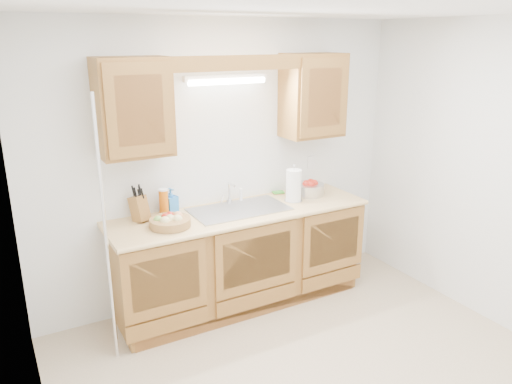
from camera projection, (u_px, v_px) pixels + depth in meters
room at (324, 213)px, 3.22m from camera, size 3.52×3.50×2.50m
base_cabinets at (240, 258)px, 4.47m from camera, size 2.20×0.60×0.86m
countertop at (240, 213)px, 4.32m from camera, size 2.30×0.63×0.04m
upper_cabinet_left at (133, 107)px, 3.78m from camera, size 0.55×0.33×0.75m
upper_cabinet_right at (313, 95)px, 4.55m from camera, size 0.55×0.33×0.75m
valance at (239, 63)px, 3.95m from camera, size 2.20×0.05×0.12m
fluorescent_fixture at (227, 79)px, 4.18m from camera, size 0.76×0.08×0.08m
sink at (239, 217)px, 4.36m from camera, size 0.84×0.46×0.36m
wire_shelf_pole at (106, 235)px, 3.52m from camera, size 0.03×0.03×2.00m
outlet_plate at (311, 162)px, 4.94m from camera, size 0.08×0.01×0.12m
fruit_basket at (170, 221)px, 3.94m from camera, size 0.35×0.35×0.10m
knife_block at (139, 208)px, 4.05m from camera, size 0.16×0.20×0.31m
orange_canister at (164, 202)px, 4.15m from camera, size 0.09×0.09×0.23m
soap_bottle at (171, 200)px, 4.24m from camera, size 0.12×0.12×0.21m
sponge at (278, 193)px, 4.78m from camera, size 0.12×0.09×0.02m
paper_towel at (294, 186)px, 4.52m from camera, size 0.17×0.17×0.35m
apple_bowl at (309, 188)px, 4.73m from camera, size 0.36×0.36×0.15m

